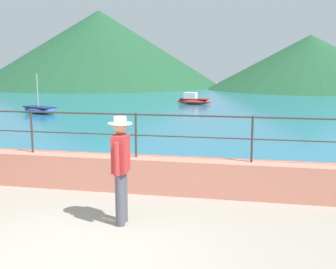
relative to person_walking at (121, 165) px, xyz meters
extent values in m
plane|color=gray|center=(-0.27, -1.39, -0.98)|extent=(120.00, 120.00, 0.00)
cube|color=tan|center=(-0.27, 1.81, -0.63)|extent=(20.00, 0.56, 0.70)
cylinder|color=#383330|center=(-2.57, 1.81, 0.17)|extent=(0.04, 0.04, 0.90)
cylinder|color=#383330|center=(-0.27, 1.81, 0.17)|extent=(0.04, 0.04, 0.90)
cylinder|color=#383330|center=(2.03, 1.81, 0.17)|extent=(0.04, 0.04, 0.90)
cylinder|color=#383330|center=(-0.27, 1.81, 0.59)|extent=(18.40, 0.04, 0.04)
cylinder|color=#383330|center=(-0.27, 1.81, 0.17)|extent=(18.40, 0.03, 0.03)
cube|color=#236B89|center=(-0.27, 24.45, -0.95)|extent=(64.00, 44.32, 0.06)
cone|color=#1E4C2D|center=(-16.95, 43.80, 3.69)|extent=(30.38, 30.38, 9.33)
cone|color=#1E4C2D|center=(7.80, 40.99, 1.93)|extent=(21.99, 21.99, 5.82)
cylinder|color=#4C4C56|center=(0.00, 0.09, -0.55)|extent=(0.15, 0.15, 0.86)
cylinder|color=#4C4C56|center=(0.00, -0.09, -0.55)|extent=(0.15, 0.15, 0.86)
cube|color=#B22D2D|center=(0.00, 0.00, 0.18)|extent=(0.24, 0.37, 0.60)
cylinder|color=#B22D2D|center=(-0.01, 0.24, 0.14)|extent=(0.09, 0.09, 0.52)
cylinder|color=#B22D2D|center=(0.01, -0.24, 0.14)|extent=(0.09, 0.09, 0.52)
sphere|color=tan|center=(0.00, 0.00, 0.61)|extent=(0.22, 0.22, 0.22)
cylinder|color=beige|center=(0.00, 0.00, 0.66)|extent=(0.38, 0.38, 0.02)
cylinder|color=beige|center=(0.00, 0.00, 0.72)|extent=(0.20, 0.20, 0.10)
ellipsoid|color=red|center=(-1.78, 20.87, -0.74)|extent=(2.39, 1.15, 0.36)
cube|color=maroon|center=(-1.78, 20.87, -0.59)|extent=(1.91, 0.97, 0.06)
cube|color=silver|center=(-2.03, 20.90, -0.36)|extent=(0.87, 0.72, 0.40)
ellipsoid|color=#2D4C9E|center=(-9.02, 13.88, -0.74)|extent=(2.47, 1.77, 0.36)
cube|color=navy|center=(-9.02, 13.88, -0.59)|extent=(1.99, 1.45, 0.06)
cylinder|color=#B2A899|center=(-9.12, 13.92, 0.29)|extent=(0.06, 0.06, 1.70)
camera|label=1|loc=(2.03, -6.14, 1.55)|focal=44.42mm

